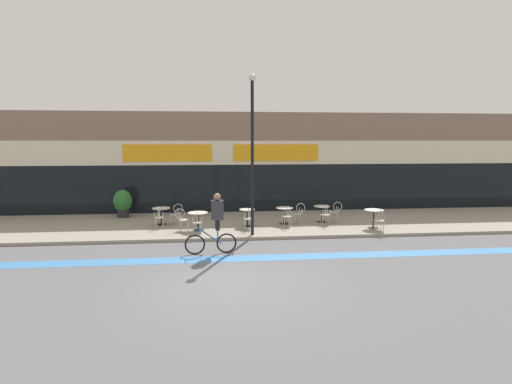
{
  "coord_description": "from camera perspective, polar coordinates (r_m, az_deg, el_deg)",
  "views": [
    {
      "loc": [
        -0.36,
        -10.09,
        3.72
      ],
      "look_at": [
        1.22,
        5.42,
        1.71
      ],
      "focal_mm": 28.0,
      "sensor_mm": 36.0,
      "label": 1
    }
  ],
  "objects": [
    {
      "name": "bistro_table_4",
      "position": [
        17.95,
        9.36,
        -2.64
      ],
      "size": [
        0.7,
        0.7,
        0.73
      ],
      "color": "black",
      "rests_on": "sidewalk_slab"
    },
    {
      "name": "cafe_chair_3_near",
      "position": [
        16.79,
        4.49,
        -3.26
      ],
      "size": [
        0.45,
        0.6,
        0.9
      ],
      "rotation": [
        0.0,
        0.0,
        1.72
      ],
      "color": "#B7B2AD",
      "rests_on": "sidewalk_slab"
    },
    {
      "name": "cafe_chair_1_side",
      "position": [
        16.32,
        -10.5,
        -3.67
      ],
      "size": [
        0.58,
        0.41,
        0.9
      ],
      "rotation": [
        0.0,
        0.0,
        -0.02
      ],
      "color": "#B7B2AD",
      "rests_on": "sidewalk_slab"
    },
    {
      "name": "cafe_chair_1_near",
      "position": [
        15.67,
        -8.39,
        -4.09
      ],
      "size": [
        0.41,
        0.58,
        0.9
      ],
      "rotation": [
        0.0,
        0.0,
        1.6
      ],
      "color": "#B7B2AD",
      "rests_on": "sidewalk_slab"
    },
    {
      "name": "bistro_table_2",
      "position": [
        16.84,
        -1.27,
        -3.2
      ],
      "size": [
        0.65,
        0.65,
        0.73
      ],
      "color": "black",
      "rests_on": "sidewalk_slab"
    },
    {
      "name": "cafe_chair_0_side",
      "position": [
        17.58,
        -11.36,
        -2.9
      ],
      "size": [
        0.59,
        0.43,
        0.9
      ],
      "rotation": [
        0.0,
        0.0,
        3.21
      ],
      "color": "#B7B2AD",
      "rests_on": "sidewalk_slab"
    },
    {
      "name": "bistro_table_0",
      "position": [
        17.64,
        -13.39,
        -2.88
      ],
      "size": [
        0.77,
        0.77,
        0.73
      ],
      "color": "black",
      "rests_on": "sidewalk_slab"
    },
    {
      "name": "cafe_chair_5_near",
      "position": [
        16.62,
        17.27,
        -3.68
      ],
      "size": [
        0.41,
        0.58,
        0.9
      ],
      "rotation": [
        0.0,
        0.0,
        1.54
      ],
      "color": "#B7B2AD",
      "rests_on": "sidewalk_slab"
    },
    {
      "name": "cyclist_0",
      "position": [
        13.2,
        -5.81,
        -3.92
      ],
      "size": [
        1.71,
        0.52,
        2.02
      ],
      "rotation": [
        0.0,
        0.0,
        3.22
      ],
      "color": "black",
      "rests_on": "ground"
    },
    {
      "name": "cafe_chair_4_near",
      "position": [
        17.36,
        9.89,
        -3.0
      ],
      "size": [
        0.4,
        0.58,
        0.9
      ],
      "rotation": [
        0.0,
        0.0,
        1.56
      ],
      "color": "#B7B2AD",
      "rests_on": "sidewalk_slab"
    },
    {
      "name": "bistro_table_1",
      "position": [
        16.28,
        -8.3,
        -3.61
      ],
      "size": [
        0.8,
        0.8,
        0.73
      ],
      "color": "black",
      "rests_on": "sidewalk_slab"
    },
    {
      "name": "storefront_facade",
      "position": [
        22.09,
        -4.88,
        4.32
      ],
      "size": [
        40.0,
        4.06,
        5.15
      ],
      "color": "#7F6656",
      "rests_on": "ground"
    },
    {
      "name": "lamp_post",
      "position": [
        15.07,
        -0.54,
        6.71
      ],
      "size": [
        0.26,
        0.26,
        6.04
      ],
      "color": "black",
      "rests_on": "sidewalk_slab"
    },
    {
      "name": "cafe_chair_0_near",
      "position": [
        17.04,
        -13.67,
        -3.3
      ],
      "size": [
        0.41,
        0.58,
        0.9
      ],
      "rotation": [
        0.0,
        0.0,
        1.55
      ],
      "color": "#B7B2AD",
      "rests_on": "sidewalk_slab"
    },
    {
      "name": "cafe_chair_2_near",
      "position": [
        16.23,
        -1.08,
        -3.61
      ],
      "size": [
        0.43,
        0.59,
        0.9
      ],
      "rotation": [
        0.0,
        0.0,
        1.66
      ],
      "color": "#B7B2AD",
      "rests_on": "sidewalk_slab"
    },
    {
      "name": "cafe_chair_4_side",
      "position": [
        18.12,
        11.28,
        -2.6
      ],
      "size": [
        0.59,
        0.43,
        0.9
      ],
      "rotation": [
        0.0,
        0.0,
        3.07
      ],
      "color": "#B7B2AD",
      "rests_on": "sidewalk_slab"
    },
    {
      "name": "sidewalk_slab",
      "position": [
        17.73,
        -4.53,
        -4.6
      ],
      "size": [
        40.0,
        5.5,
        0.12
      ],
      "primitive_type": "cube",
      "color": "gray",
      "rests_on": "ground"
    },
    {
      "name": "bistro_table_5",
      "position": [
        17.18,
        16.47,
        -3.16
      ],
      "size": [
        0.78,
        0.78,
        0.78
      ],
      "color": "black",
      "rests_on": "sidewalk_slab"
    },
    {
      "name": "cafe_chair_3_side",
      "position": [
        17.52,
        6.1,
        -2.84
      ],
      "size": [
        0.59,
        0.44,
        0.9
      ],
      "rotation": [
        0.0,
        0.0,
        3.24
      ],
      "color": "#B7B2AD",
      "rests_on": "sidewalk_slab"
    },
    {
      "name": "planter_pot",
      "position": [
        19.88,
        -18.5,
        -1.42
      ],
      "size": [
        0.86,
        0.86,
        1.3
      ],
      "color": "#232326",
      "rests_on": "sidewalk_slab"
    },
    {
      "name": "bistro_table_3",
      "position": [
        17.39,
        4.08,
        -2.89
      ],
      "size": [
        0.74,
        0.74,
        0.72
      ],
      "color": "black",
      "rests_on": "sidewalk_slab"
    },
    {
      "name": "ground_plane",
      "position": [
        10.76,
        -3.62,
        -12.91
      ],
      "size": [
        120.0,
        120.0,
        0.0
      ],
      "primitive_type": "plane",
      "color": "#5B5B60"
    },
    {
      "name": "bike_lane_stripe",
      "position": [
        12.86,
        -4.01,
        -9.48
      ],
      "size": [
        36.0,
        0.7,
        0.01
      ],
      "primitive_type": "cube",
      "color": "#3D7AB7",
      "rests_on": "ground"
    }
  ]
}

